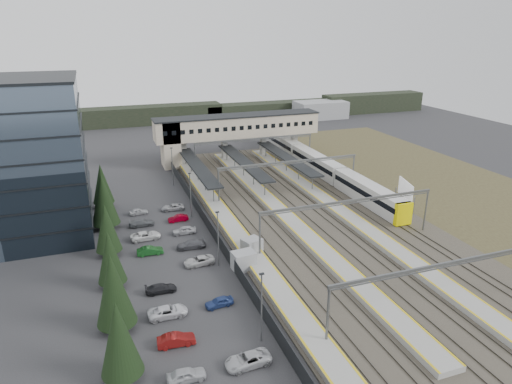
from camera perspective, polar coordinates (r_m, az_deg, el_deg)
name	(u,v)px	position (r m, az deg, el deg)	size (l,w,h in m)	color
ground	(254,234)	(72.77, -0.20, -5.28)	(220.00, 220.00, 0.00)	#2B2B2D
conifer_row	(108,236)	(63.88, -18.04, -5.29)	(4.42, 49.82, 9.50)	black
car_park	(176,263)	(63.94, -10.00, -8.77)	(10.74, 44.63, 1.29)	#B1B3B7
lampposts	(202,212)	(70.13, -6.73, -2.56)	(0.50, 53.25, 8.07)	slate
fence	(207,222)	(75.10, -6.16, -3.73)	(0.08, 90.00, 2.00)	#26282B
relay_cabin_near	(244,261)	(62.28, -1.55, -8.58)	(3.27, 2.54, 2.55)	gray
relay_cabin_far	(252,246)	(66.23, -0.52, -6.82)	(3.17, 2.91, 2.38)	gray
rail_corridor	(295,213)	(80.11, 4.93, -2.69)	(34.00, 90.00, 0.92)	#39332B
canopies	(244,162)	(97.50, -1.57, 3.79)	(23.10, 30.00, 3.28)	black
footbridge	(227,129)	(110.66, -3.67, 7.85)	(40.40, 6.40, 11.20)	#B5A491
gantries	(316,184)	(77.51, 7.46, 0.94)	(28.40, 62.28, 7.17)	slate
train	(317,164)	(103.17, 7.69, 3.51)	(3.02, 63.16, 3.80)	beige
billboard	(405,191)	(85.23, 18.18, 0.18)	(1.78, 6.11, 5.40)	slate
scrub_east	(459,192)	(99.61, 23.99, 0.03)	(34.00, 120.00, 0.06)	#3F3621
treeline_far	(232,112)	(163.43, -3.07, 10.01)	(170.00, 19.00, 7.00)	black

